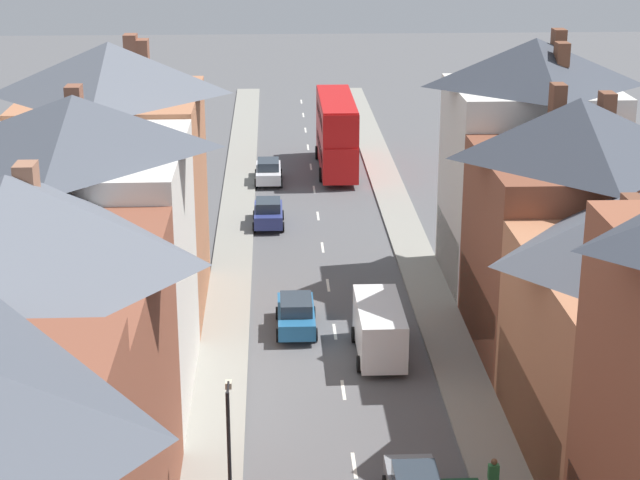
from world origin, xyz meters
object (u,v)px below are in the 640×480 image
Objects in this scene: car_near_blue at (268,171)px; delivery_van at (379,328)px; car_far_grey at (268,213)px; double_decker_bus_lead at (336,132)px; car_parked_left_a at (296,314)px; pedestrian_mid_left at (493,477)px; street_lamp at (229,456)px.

delivery_van reaches higher than car_near_blue.
car_far_grey is at bearing -90.00° from car_near_blue.
double_decker_bus_lead reaches higher than car_parked_left_a.
car_far_grey reaches higher than car_near_blue.
car_near_blue is 29.02m from delivery_van.
double_decker_bus_lead is 6.71× the size of pedestrian_mid_left.
delivery_van is (4.90, -18.82, 0.49)m from car_far_grey.
car_near_blue is 9.78m from car_far_grey.
car_parked_left_a is 4.70m from delivery_van.
car_far_grey is at bearing -110.80° from double_decker_bus_lead.
pedestrian_mid_left reaches higher than car_parked_left_a.
pedestrian_mid_left is (6.27, -14.98, 0.20)m from car_parked_left_a.
car_near_blue is at bearing 90.00° from car_far_grey.
car_parked_left_a is at bearing -97.13° from double_decker_bus_lead.
pedestrian_mid_left is (7.57, -40.60, 0.20)m from car_near_blue.
car_near_blue is 0.81× the size of delivery_van.
car_near_blue is 42.68m from street_lamp.
car_far_grey is at bearing 94.69° from car_parked_left_a.
car_parked_left_a is 1.10× the size of car_far_grey.
delivery_van reaches higher than pedestrian_mid_left.
car_near_blue is at bearing 88.45° from street_lamp.
street_lamp is (-6.04, -45.69, 0.43)m from double_decker_bus_lead.
car_near_blue is at bearing -147.68° from double_decker_bus_lead.
street_lamp is at bearing -91.55° from car_near_blue.
double_decker_bus_lead is 2.08× the size of delivery_van.
car_near_blue is 1.00× the size of car_parked_left_a.
delivery_van is at bearing 102.55° from pedestrian_mid_left.
double_decker_bus_lead is 13.91m from car_far_grey.
pedestrian_mid_left is at bearing -79.44° from car_near_blue.
car_far_grey is (0.00, -9.78, 0.02)m from car_near_blue.
car_parked_left_a is 16.24m from pedestrian_mid_left.
street_lamp is (-1.15, -42.59, 2.41)m from car_near_blue.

